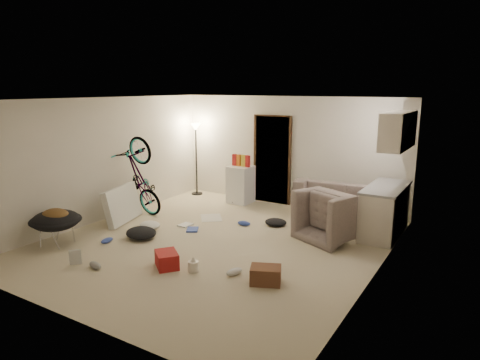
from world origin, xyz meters
The scene contains 39 objects.
floor centered at (0.00, 0.00, -0.01)m, with size 5.50×6.00×0.02m, color beige.
ceiling centered at (0.00, 0.00, 2.51)m, with size 5.50×6.00×0.02m, color white.
wall_back centered at (0.00, 3.01, 1.25)m, with size 5.50×0.02×2.50m, color silver.
wall_front centered at (0.00, -3.01, 1.25)m, with size 5.50×0.02×2.50m, color silver.
wall_left centered at (-2.76, 0.00, 1.25)m, with size 0.02×6.00×2.50m, color silver.
wall_right centered at (2.76, 0.00, 1.25)m, with size 0.02×6.00×2.50m, color silver.
doorway centered at (-0.40, 2.97, 1.02)m, with size 0.85×0.10×2.04m, color black.
door_trim centered at (-0.40, 2.94, 1.02)m, with size 0.97×0.04×2.10m, color #382313.
floor_lamp centered at (-2.40, 2.65, 1.31)m, with size 0.28×0.28×1.81m.
kitchen_counter centered at (2.43, 2.00, 0.44)m, with size 0.60×1.50×0.88m, color silver.
counter_top centered at (2.43, 2.00, 0.90)m, with size 0.64×1.54×0.04m, color gray.
kitchen_uppers centered at (2.56, 2.00, 1.95)m, with size 0.38×1.40×0.65m, color silver.
sofa centered at (1.60, 2.45, 0.31)m, with size 2.10×0.82×0.61m, color #343A33.
armchair centered at (1.73, 1.35, 0.33)m, with size 1.01×0.89×0.66m, color #343A33.
bicycle centered at (-2.30, 0.55, 0.46)m, with size 0.61×1.75×0.92m, color black.
book_asset centered at (-1.37, -1.99, 0.01)m, with size 0.18×0.24×0.02m, color #A21818.
mini_fridge centered at (-1.02, 2.55, 0.44)m, with size 0.52×0.52×0.88m, color white.
snack_box_0 centered at (-1.19, 2.55, 1.00)m, with size 0.10×0.07×0.30m, color #A21818.
snack_box_1 centered at (-1.07, 2.55, 1.00)m, with size 0.10×0.07×0.30m, color #C66018.
snack_box_2 centered at (-0.95, 2.55, 1.00)m, with size 0.10×0.07×0.30m, color gold.
snack_box_3 centered at (-0.83, 2.55, 1.00)m, with size 0.10×0.07×0.30m, color #A21818.
saucer_chair centered at (-2.30, -1.52, 0.37)m, with size 0.87×0.87×0.62m.
hoodie centered at (-2.25, -1.55, 0.56)m, with size 0.48×0.40×0.22m, color brown.
sofa_drape centered at (0.65, 2.45, 0.54)m, with size 0.56×0.46×0.28m, color black.
tv_box centered at (-2.30, 0.01, 0.37)m, with size 0.13×1.11×0.73m, color silver.
drink_case_a centered at (1.51, -0.96, 0.12)m, with size 0.43×0.30×0.24m, color brown.
drink_case_b centered at (-0.04, -1.26, 0.12)m, with size 0.42×0.31×0.24m, color #A21818.
juicer centered at (0.40, -1.18, 0.09)m, with size 0.16×0.16×0.23m.
newspaper centered at (-0.91, 1.15, 0.00)m, with size 0.42×0.55×0.01m, color beige.
book_blue centered at (-0.76, 0.32, 0.01)m, with size 0.21×0.29×0.03m, color #2C42A2.
book_white centered at (-1.06, 0.47, 0.01)m, with size 0.21×0.28×0.03m, color silver.
shoe_0 centered at (-0.05, 1.07, 0.05)m, with size 0.27×0.11×0.10m, color #2C42A2.
shoe_1 centered at (-1.14, 2.39, 0.04)m, with size 0.24×0.10×0.09m, color slate.
shoe_2 centered at (-1.63, -1.01, 0.05)m, with size 0.25×0.10×0.09m, color #2C42A2.
shoe_3 centered at (-0.94, -1.87, 0.05)m, with size 0.28×0.11×0.10m, color slate.
shoe_4 centered at (0.99, -0.97, 0.05)m, with size 0.28×0.11×0.10m, color white.
clothes_lump_a centered at (-1.29, -0.51, 0.10)m, with size 0.61×0.52×0.20m, color black.
clothes_lump_b centered at (0.48, 1.42, 0.07)m, with size 0.44×0.38×0.13m, color black.
clothes_lump_c centered at (-1.53, -0.04, 0.07)m, with size 0.45×0.38×0.14m, color silver.
Camera 1 is at (4.09, -5.90, 2.70)m, focal length 32.00 mm.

